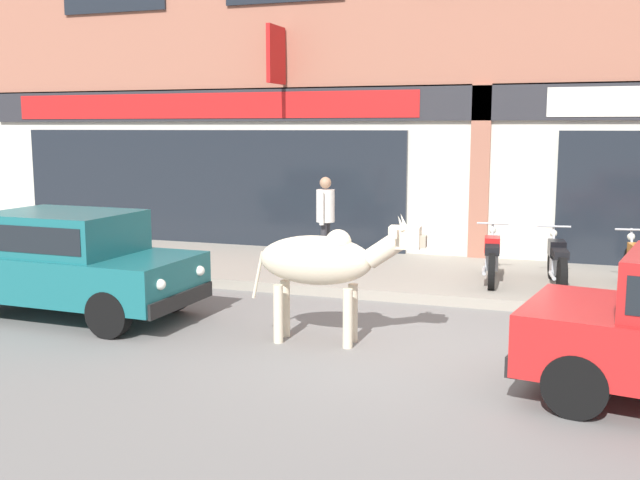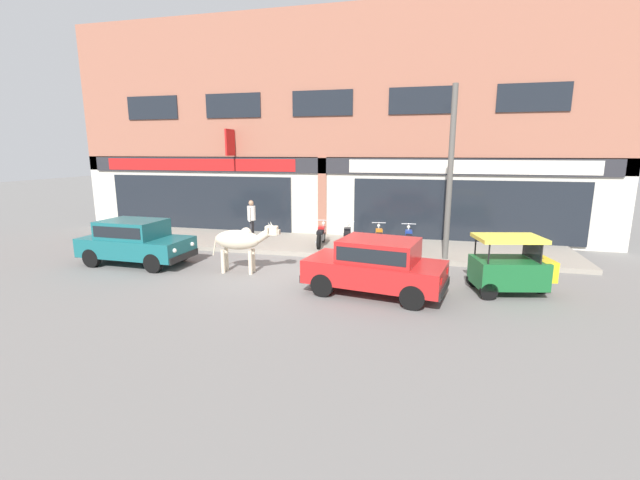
# 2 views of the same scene
# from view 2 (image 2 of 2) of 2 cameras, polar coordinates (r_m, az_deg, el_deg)

# --- Properties ---
(ground_plane) EXTENTS (90.00, 90.00, 0.00)m
(ground_plane) POSITION_cam_2_polar(r_m,az_deg,el_deg) (13.07, -5.68, -4.49)
(ground_plane) COLOR slate
(sidewalk) EXTENTS (19.00, 3.48, 0.16)m
(sidewalk) POSITION_cam_2_polar(r_m,az_deg,el_deg) (16.70, -1.12, -0.55)
(sidewalk) COLOR gray
(sidewalk) RESTS_ON ground
(shop_building) EXTENTS (23.00, 1.40, 9.23)m
(shop_building) POSITION_cam_2_polar(r_m,az_deg,el_deg) (18.26, 0.52, 14.14)
(shop_building) COLOR #9E604C
(shop_building) RESTS_ON ground
(cow) EXTENTS (2.15, 0.62, 1.61)m
(cow) POSITION_cam_2_polar(r_m,az_deg,el_deg) (13.11, -10.55, -0.05)
(cow) COLOR beige
(cow) RESTS_ON ground
(car_0) EXTENTS (3.79, 2.18, 1.46)m
(car_0) POSITION_cam_2_polar(r_m,az_deg,el_deg) (11.07, 7.50, -3.16)
(car_0) COLOR black
(car_0) RESTS_ON ground
(car_1) EXTENTS (3.66, 1.72, 1.46)m
(car_1) POSITION_cam_2_polar(r_m,az_deg,el_deg) (15.16, -23.43, 0.02)
(car_1) COLOR black
(car_1) RESTS_ON ground
(auto_rickshaw) EXTENTS (2.13, 1.52, 1.52)m
(auto_rickshaw) POSITION_cam_2_polar(r_m,az_deg,el_deg) (12.13, 24.11, -3.54)
(auto_rickshaw) COLOR black
(auto_rickshaw) RESTS_ON ground
(motorcycle_0) EXTENTS (0.52, 1.81, 0.88)m
(motorcycle_0) POSITION_cam_2_polar(r_m,az_deg,el_deg) (16.04, 0.15, 0.64)
(motorcycle_0) COLOR black
(motorcycle_0) RESTS_ON sidewalk
(motorcycle_1) EXTENTS (0.53, 1.81, 0.88)m
(motorcycle_1) POSITION_cam_2_polar(r_m,az_deg,el_deg) (15.78, 3.63, 0.43)
(motorcycle_1) COLOR black
(motorcycle_1) RESTS_ON sidewalk
(motorcycle_2) EXTENTS (0.53, 1.81, 0.88)m
(motorcycle_2) POSITION_cam_2_polar(r_m,az_deg,el_deg) (15.61, 7.87, 0.22)
(motorcycle_2) COLOR black
(motorcycle_2) RESTS_ON sidewalk
(motorcycle_3) EXTENTS (0.52, 1.81, 0.88)m
(motorcycle_3) POSITION_cam_2_polar(r_m,az_deg,el_deg) (15.55, 11.71, 0.03)
(motorcycle_3) COLOR black
(motorcycle_3) RESTS_ON sidewalk
(pedestrian) EXTENTS (0.32, 0.50, 1.60)m
(pedestrian) POSITION_cam_2_polar(r_m,az_deg,el_deg) (17.02, -9.12, 3.18)
(pedestrian) COLOR #2D2D33
(pedestrian) RESTS_ON sidewalk
(utility_pole) EXTENTS (0.18, 0.18, 5.51)m
(utility_pole) POSITION_cam_2_polar(r_m,az_deg,el_deg) (14.33, 16.96, 8.36)
(utility_pole) COLOR #595651
(utility_pole) RESTS_ON sidewalk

